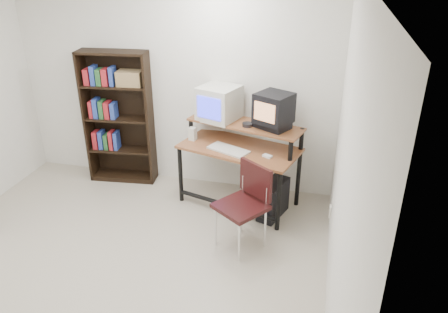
% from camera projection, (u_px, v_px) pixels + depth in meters
% --- Properties ---
extents(floor, '(4.00, 4.00, 0.01)m').
position_uv_depth(floor, '(109.00, 276.00, 4.12)').
color(floor, '#B7AC97').
rests_on(floor, ground).
extents(back_wall, '(4.00, 0.01, 2.60)m').
position_uv_depth(back_wall, '(173.00, 83.00, 5.30)').
color(back_wall, silver).
rests_on(back_wall, floor).
extents(right_wall, '(0.01, 4.00, 2.60)m').
position_uv_depth(right_wall, '(343.00, 178.00, 3.13)').
color(right_wall, silver).
rests_on(right_wall, floor).
extents(computer_desk, '(1.47, 1.00, 0.98)m').
position_uv_depth(computer_desk, '(240.00, 149.00, 5.01)').
color(computer_desk, brown).
rests_on(computer_desk, floor).
extents(crt_monitor, '(0.53, 0.53, 0.40)m').
position_uv_depth(crt_monitor, '(219.00, 103.00, 5.04)').
color(crt_monitor, beige).
rests_on(crt_monitor, computer_desk).
extents(vcr, '(0.44, 0.40, 0.08)m').
position_uv_depth(vcr, '(272.00, 125.00, 4.84)').
color(vcr, black).
rests_on(vcr, computer_desk).
extents(crt_tv, '(0.47, 0.46, 0.33)m').
position_uv_depth(crt_tv, '(274.00, 108.00, 4.74)').
color(crt_tv, black).
rests_on(crt_tv, vcr).
extents(cd_spindle, '(0.13, 0.13, 0.05)m').
position_uv_depth(cd_spindle, '(248.00, 125.00, 4.89)').
color(cd_spindle, '#26262B').
rests_on(cd_spindle, computer_desk).
extents(keyboard, '(0.51, 0.38, 0.03)m').
position_uv_depth(keyboard, '(228.00, 150.00, 4.90)').
color(keyboard, beige).
rests_on(keyboard, computer_desk).
extents(mousepad, '(0.26, 0.23, 0.01)m').
position_uv_depth(mousepad, '(267.00, 158.00, 4.75)').
color(mousepad, black).
rests_on(mousepad, computer_desk).
extents(mouse, '(0.12, 0.10, 0.03)m').
position_uv_depth(mouse, '(267.00, 156.00, 4.74)').
color(mouse, white).
rests_on(mouse, mousepad).
extents(desk_speaker, '(0.10, 0.09, 0.17)m').
position_uv_depth(desk_speaker, '(193.00, 134.00, 5.14)').
color(desk_speaker, beige).
rests_on(desk_speaker, computer_desk).
extents(pc_tower, '(0.33, 0.49, 0.42)m').
position_uv_depth(pc_tower, '(273.00, 199.00, 4.96)').
color(pc_tower, black).
rests_on(pc_tower, floor).
extents(school_chair, '(0.61, 0.61, 0.88)m').
position_uv_depth(school_chair, '(246.00, 198.00, 4.34)').
color(school_chair, black).
rests_on(school_chair, floor).
extents(bookshelf, '(0.87, 0.37, 1.70)m').
position_uv_depth(bookshelf, '(119.00, 116.00, 5.51)').
color(bookshelf, black).
rests_on(bookshelf, floor).
extents(wall_outlet, '(0.02, 0.08, 0.12)m').
position_uv_depth(wall_outlet, '(330.00, 211.00, 4.57)').
color(wall_outlet, beige).
rests_on(wall_outlet, right_wall).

